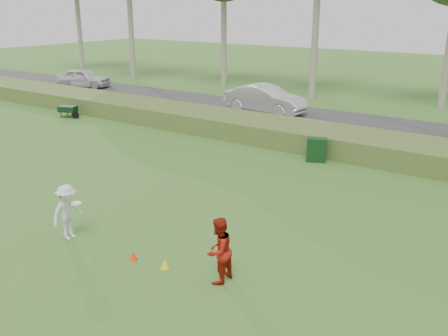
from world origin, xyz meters
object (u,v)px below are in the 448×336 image
Objects in this scene: player_red at (219,251)px; cone_yellow at (165,264)px; car_left at (83,78)px; car_mid at (265,99)px; utility_cabinet at (316,150)px; player_white at (68,212)px; cone_orange at (133,255)px.

player_red is 6.49× the size of cone_yellow.
car_mid reaches higher than car_left.
player_white is at bearing -127.12° from utility_cabinet.
car_mid reaches higher than player_red.
cone_orange is at bearing -80.10° from player_red.
cone_orange is 18.21m from car_mid.
player_red is 1.59m from cone_yellow.
cone_yellow is at bearing -78.96° from player_red.
cone_orange is at bearing -88.38° from player_white.
player_red is 6.71× the size of cone_orange.
player_white is at bearing -175.85° from cone_yellow.
utility_cabinet is at bearing -127.97° from car_left.
player_white is 4.70m from player_red.
player_red reaches higher than utility_cabinet.
cone_yellow is 18.43m from car_mid.
car_mid is (16.11, -0.14, 0.11)m from car_left.
cone_orange is 0.24× the size of utility_cabinet.
player_white is at bearing -151.65° from car_left.
cone_yellow is at bearing -156.19° from car_mid.
car_left is 16.11m from car_mid.
car_left is at bearing 90.40° from car_mid.
car_mid is at bearing 11.88° from player_white.
car_left is (-20.01, 17.34, -0.02)m from player_white.
cone_orange is (2.31, 0.10, -0.66)m from player_white.
player_white is 0.38× the size of car_left.
player_white is 6.32× the size of cone_yellow.
player_white reaches higher than cone_yellow.
utility_cabinet is 9.41m from car_mid.
player_white is 10.66m from utility_cabinet.
car_mid reaches higher than cone_orange.
cone_yellow is at bearing -147.06° from car_left.
utility_cabinet reaches higher than cone_yellow.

